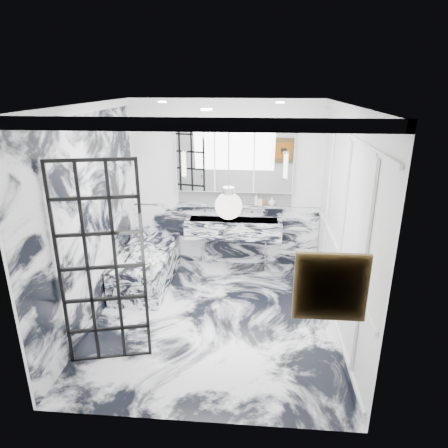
# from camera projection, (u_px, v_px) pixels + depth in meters

# --- Properties ---
(floor) EXTENTS (3.60, 3.60, 0.00)m
(floor) POSITION_uv_depth(u_px,v_px,m) (215.00, 317.00, 5.48)
(floor) COLOR white
(floor) RESTS_ON ground
(ceiling) EXTENTS (3.60, 3.60, 0.00)m
(ceiling) POSITION_uv_depth(u_px,v_px,m) (213.00, 104.00, 4.53)
(ceiling) COLOR white
(ceiling) RESTS_ON wall_back
(wall_back) EXTENTS (3.60, 0.00, 3.60)m
(wall_back) POSITION_uv_depth(u_px,v_px,m) (226.00, 185.00, 6.69)
(wall_back) COLOR white
(wall_back) RESTS_ON floor
(wall_front) EXTENTS (3.60, 0.00, 3.60)m
(wall_front) POSITION_uv_depth(u_px,v_px,m) (191.00, 291.00, 3.32)
(wall_front) COLOR white
(wall_front) RESTS_ON floor
(wall_left) EXTENTS (0.00, 3.60, 3.60)m
(wall_left) POSITION_uv_depth(u_px,v_px,m) (91.00, 217.00, 5.13)
(wall_left) COLOR white
(wall_left) RESTS_ON floor
(wall_right) EXTENTS (0.00, 3.60, 3.60)m
(wall_right) POSITION_uv_depth(u_px,v_px,m) (344.00, 224.00, 4.88)
(wall_right) COLOR white
(wall_right) RESTS_ON floor
(marble_clad_back) EXTENTS (3.18, 0.05, 1.05)m
(marble_clad_back) POSITION_uv_depth(u_px,v_px,m) (226.00, 234.00, 6.96)
(marble_clad_back) COLOR white
(marble_clad_back) RESTS_ON floor
(marble_clad_left) EXTENTS (0.02, 3.56, 2.68)m
(marble_clad_left) POSITION_uv_depth(u_px,v_px,m) (92.00, 221.00, 5.15)
(marble_clad_left) COLOR white
(marble_clad_left) RESTS_ON floor
(panel_molding) EXTENTS (0.03, 3.40, 2.30)m
(panel_molding) POSITION_uv_depth(u_px,v_px,m) (342.00, 232.00, 4.91)
(panel_molding) COLOR white
(panel_molding) RESTS_ON floor
(soap_bottle_a) EXTENTS (0.09, 0.09, 0.20)m
(soap_bottle_a) POSITION_uv_depth(u_px,v_px,m) (256.00, 199.00, 6.64)
(soap_bottle_a) COLOR #8C5919
(soap_bottle_a) RESTS_ON ledge
(soap_bottle_b) EXTENTS (0.08, 0.08, 0.15)m
(soap_bottle_b) POSITION_uv_depth(u_px,v_px,m) (260.00, 201.00, 6.64)
(soap_bottle_b) COLOR #4C4C51
(soap_bottle_b) RESTS_ON ledge
(soap_bottle_c) EXTENTS (0.14, 0.14, 0.15)m
(soap_bottle_c) POSITION_uv_depth(u_px,v_px,m) (272.00, 201.00, 6.62)
(soap_bottle_c) COLOR silver
(soap_bottle_c) RESTS_ON ledge
(face_pot) EXTENTS (0.14, 0.14, 0.14)m
(face_pot) POSITION_uv_depth(u_px,v_px,m) (236.00, 200.00, 6.67)
(face_pot) COLOR white
(face_pot) RESTS_ON ledge
(amber_bottle) EXTENTS (0.04, 0.04, 0.10)m
(amber_bottle) POSITION_uv_depth(u_px,v_px,m) (264.00, 203.00, 6.64)
(amber_bottle) COLOR #8C5919
(amber_bottle) RESTS_ON ledge
(flower_vase) EXTENTS (0.08, 0.08, 0.12)m
(flower_vase) POSITION_uv_depth(u_px,v_px,m) (153.00, 271.00, 5.44)
(flower_vase) COLOR silver
(flower_vase) RESTS_ON bathtub
(crittall_door) EXTENTS (0.87, 0.24, 2.32)m
(crittall_door) POSITION_uv_depth(u_px,v_px,m) (102.00, 267.00, 4.28)
(crittall_door) COLOR black
(crittall_door) RESTS_ON floor
(artwork) EXTENTS (0.50, 0.05, 0.50)m
(artwork) POSITION_uv_depth(u_px,v_px,m) (331.00, 287.00, 3.24)
(artwork) COLOR #C06913
(artwork) RESTS_ON wall_front
(pendant_light) EXTENTS (0.24, 0.24, 0.24)m
(pendant_light) POSITION_uv_depth(u_px,v_px,m) (228.00, 206.00, 3.50)
(pendant_light) COLOR white
(pendant_light) RESTS_ON ceiling
(trough_sink) EXTENTS (1.60, 0.45, 0.30)m
(trough_sink) POSITION_uv_depth(u_px,v_px,m) (233.00, 228.00, 6.68)
(trough_sink) COLOR silver
(trough_sink) RESTS_ON wall_back
(ledge) EXTENTS (1.90, 0.14, 0.04)m
(ledge) POSITION_uv_depth(u_px,v_px,m) (234.00, 206.00, 6.72)
(ledge) COLOR silver
(ledge) RESTS_ON wall_back
(subway_tile) EXTENTS (1.90, 0.03, 0.23)m
(subway_tile) POSITION_uv_depth(u_px,v_px,m) (234.00, 197.00, 6.73)
(subway_tile) COLOR white
(subway_tile) RESTS_ON wall_back
(mirror_cabinet) EXTENTS (1.90, 0.16, 1.00)m
(mirror_cabinet) POSITION_uv_depth(u_px,v_px,m) (235.00, 161.00, 6.47)
(mirror_cabinet) COLOR white
(mirror_cabinet) RESTS_ON wall_back
(sconce_left) EXTENTS (0.07, 0.07, 0.40)m
(sconce_left) POSITION_uv_depth(u_px,v_px,m) (184.00, 164.00, 6.46)
(sconce_left) COLOR white
(sconce_left) RESTS_ON mirror_cabinet
(sconce_right) EXTENTS (0.07, 0.07, 0.40)m
(sconce_right) POSITION_uv_depth(u_px,v_px,m) (286.00, 166.00, 6.33)
(sconce_right) COLOR white
(sconce_right) RESTS_ON mirror_cabinet
(bathtub) EXTENTS (0.75, 1.65, 0.55)m
(bathtub) POSITION_uv_depth(u_px,v_px,m) (147.00, 267.00, 6.32)
(bathtub) COLOR silver
(bathtub) RESTS_ON floor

